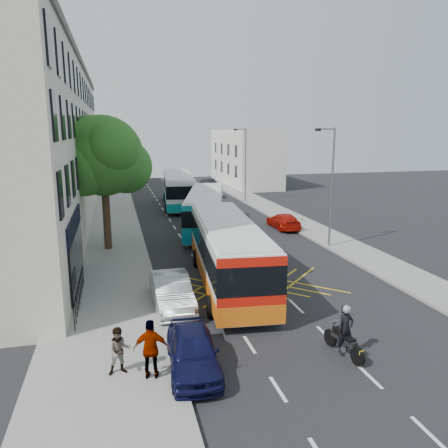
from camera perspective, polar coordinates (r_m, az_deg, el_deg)
ground at (r=18.36m, az=13.22°, el=-13.96°), size 120.00×120.00×0.00m
pavement_left at (r=30.59m, az=-14.84°, el=-3.21°), size 5.00×70.00×0.15m
pavement_right at (r=34.22m, az=12.99°, el=-1.49°), size 3.00×70.00×0.15m
terrace_main at (r=39.53m, az=-23.37°, el=9.43°), size 8.30×45.00×13.50m
terrace_far at (r=69.87m, az=-19.39°, el=9.08°), size 8.00×20.00×10.00m
building_right at (r=65.44m, az=2.69°, el=8.71°), size 6.00×18.00×8.00m
street_tree at (r=29.56m, az=-15.52°, el=8.47°), size 6.30×5.70×8.80m
lamp_near at (r=30.22m, az=13.77°, el=5.44°), size 1.45×0.15×8.00m
lamp_far at (r=48.73m, az=2.71°, el=8.23°), size 1.45×0.15×8.00m
railings at (r=21.21m, az=-18.40°, el=-8.51°), size 0.08×5.60×1.14m
bus_near at (r=22.79m, az=0.45°, el=-3.59°), size 3.92×12.31×3.40m
bus_mid at (r=34.73m, az=-2.45°, el=1.76°), size 5.43×11.79×3.23m
bus_far at (r=46.65m, az=-5.98°, el=4.54°), size 3.98×12.50×3.46m
motorbike at (r=16.66m, az=15.50°, el=-13.45°), size 0.75×2.17×1.94m
parked_car_blue at (r=15.37m, az=-4.12°, el=-16.17°), size 1.94×4.24×1.41m
parked_car_silver at (r=20.34m, az=-6.89°, el=-8.71°), size 1.71×4.68×1.53m
red_hatchback at (r=36.31m, az=7.79°, el=0.40°), size 1.79×4.35×1.26m
distant_car_grey at (r=58.48m, az=-5.43°, el=4.95°), size 2.30×4.73×1.30m
distant_car_silver at (r=53.15m, az=-1.22°, el=4.20°), size 1.61×3.53×1.18m
distant_car_dark at (r=60.84m, az=-2.14°, el=5.33°), size 1.60×4.32×1.41m
pedestrian_near at (r=15.18m, az=-13.50°, el=-15.82°), size 0.83×0.67×1.61m
pedestrian_far at (r=14.69m, az=-9.47°, el=-15.82°), size 1.23×0.70×1.98m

